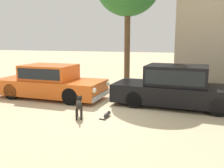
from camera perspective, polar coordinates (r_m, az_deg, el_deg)
ground_plane at (r=8.79m, az=-2.00°, el=-5.91°), size 80.00×80.00×0.00m
parked_sedan_nearest at (r=10.75m, az=-14.11°, el=0.56°), size 4.78×1.94×1.41m
parked_sedan_second at (r=9.37m, az=14.84°, el=-0.55°), size 4.93×2.07×1.52m
stray_dog_spotted at (r=7.89m, az=-7.66°, el=-4.69°), size 0.46×0.98×0.66m
stray_cat at (r=7.93m, az=-1.20°, el=-7.16°), size 0.23×0.59×0.17m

